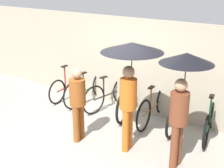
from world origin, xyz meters
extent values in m
plane|color=gray|center=(0.00, 0.00, 0.00)|extent=(30.00, 30.00, 0.00)
cube|color=gray|center=(0.00, 2.09, 1.13)|extent=(11.87, 0.12, 2.27)
torus|color=black|center=(-1.97, 2.25, 0.33)|extent=(0.09, 0.66, 0.66)
torus|color=black|center=(-1.90, 1.19, 0.33)|extent=(0.09, 0.66, 0.66)
cylinder|color=maroon|center=(-1.94, 1.72, 0.33)|extent=(0.11, 1.06, 0.04)
cylinder|color=maroon|center=(-1.92, 1.53, 0.63)|extent=(0.04, 0.04, 0.59)
cube|color=black|center=(-1.92, 1.53, 0.94)|extent=(0.10, 0.21, 0.03)
cylinder|color=maroon|center=(-1.97, 2.25, 0.69)|extent=(0.04, 0.04, 0.73)
cylinder|color=maroon|center=(-1.97, 2.25, 1.05)|extent=(0.44, 0.06, 0.03)
torus|color=black|center=(-1.26, 2.27, 0.37)|extent=(0.08, 0.75, 0.75)
torus|color=black|center=(-1.32, 1.19, 0.37)|extent=(0.08, 0.75, 0.75)
cylinder|color=#19662D|center=(-1.29, 1.73, 0.37)|extent=(0.09, 1.09, 0.04)
cylinder|color=#19662D|center=(-1.30, 1.54, 0.61)|extent=(0.04, 0.04, 0.47)
cube|color=black|center=(-1.30, 1.54, 0.86)|extent=(0.10, 0.20, 0.03)
cylinder|color=#19662D|center=(-1.26, 2.27, 0.70)|extent=(0.04, 0.04, 0.66)
cylinder|color=#19662D|center=(-1.26, 2.27, 1.03)|extent=(0.44, 0.05, 0.03)
torus|color=black|center=(-0.57, 2.26, 0.36)|extent=(0.15, 0.72, 0.73)
torus|color=black|center=(-0.73, 1.23, 0.36)|extent=(0.15, 0.72, 0.73)
cylinder|color=black|center=(-0.65, 1.74, 0.36)|extent=(0.19, 1.04, 0.04)
cylinder|color=black|center=(-0.67, 1.56, 0.60)|extent=(0.04, 0.04, 0.48)
cube|color=black|center=(-0.67, 1.56, 0.86)|extent=(0.12, 0.21, 0.03)
cylinder|color=black|center=(-0.57, 2.26, 0.67)|extent=(0.04, 0.04, 0.60)
cylinder|color=black|center=(-0.57, 2.26, 0.97)|extent=(0.44, 0.09, 0.03)
torus|color=black|center=(-0.11, 2.16, 0.37)|extent=(0.22, 0.74, 0.75)
torus|color=black|center=(0.11, 1.20, 0.37)|extent=(0.22, 0.74, 0.75)
cylinder|color=maroon|center=(0.00, 1.68, 0.37)|extent=(0.25, 0.96, 0.04)
cylinder|color=maroon|center=(0.04, 1.51, 0.63)|extent=(0.04, 0.04, 0.51)
cube|color=black|center=(0.04, 1.51, 0.89)|extent=(0.13, 0.21, 0.03)
cylinder|color=maroon|center=(-0.11, 2.16, 0.69)|extent=(0.04, 0.04, 0.63)
cylinder|color=maroon|center=(-0.11, 2.16, 1.00)|extent=(0.44, 0.12, 0.03)
torus|color=black|center=(0.61, 2.23, 0.36)|extent=(0.10, 0.72, 0.72)
torus|color=black|center=(0.69, 1.15, 0.36)|extent=(0.10, 0.72, 0.72)
cylinder|color=brown|center=(0.65, 1.69, 0.36)|extent=(0.12, 1.09, 0.04)
cylinder|color=brown|center=(0.66, 1.50, 0.62)|extent=(0.04, 0.04, 0.52)
cube|color=black|center=(0.66, 1.50, 0.90)|extent=(0.10, 0.21, 0.03)
cylinder|color=brown|center=(0.61, 2.23, 0.73)|extent=(0.04, 0.04, 0.73)
cylinder|color=brown|center=(0.61, 2.23, 1.09)|extent=(0.44, 0.06, 0.03)
torus|color=black|center=(1.27, 2.29, 0.34)|extent=(0.09, 0.68, 0.68)
torus|color=black|center=(1.32, 1.22, 0.34)|extent=(0.09, 0.68, 0.68)
cylinder|color=#19662D|center=(1.29, 1.75, 0.34)|extent=(0.09, 1.06, 0.04)
cylinder|color=#19662D|center=(1.30, 1.57, 0.62)|extent=(0.04, 0.04, 0.56)
cube|color=black|center=(1.30, 1.57, 0.91)|extent=(0.10, 0.20, 0.03)
cylinder|color=#19662D|center=(1.27, 2.29, 0.65)|extent=(0.04, 0.04, 0.62)
cylinder|color=#19662D|center=(1.27, 2.29, 0.96)|extent=(0.44, 0.05, 0.03)
torus|color=black|center=(1.85, 2.17, 0.34)|extent=(0.18, 0.69, 0.69)
torus|color=black|center=(2.02, 1.23, 0.34)|extent=(0.18, 0.69, 0.69)
cylinder|color=#19662D|center=(1.94, 1.70, 0.34)|extent=(0.21, 0.94, 0.04)
cylinder|color=#19662D|center=(1.97, 1.53, 0.65)|extent=(0.04, 0.04, 0.61)
cube|color=black|center=(1.97, 1.53, 0.97)|extent=(0.12, 0.21, 0.03)
cylinder|color=#19662D|center=(1.85, 2.17, 0.67)|extent=(0.04, 0.04, 0.66)
cylinder|color=#19662D|center=(1.85, 2.17, 1.00)|extent=(0.44, 0.11, 0.03)
cylinder|color=brown|center=(-0.20, -0.02, 0.39)|extent=(0.13, 0.13, 0.78)
cylinder|color=brown|center=(-0.22, 0.16, 0.39)|extent=(0.13, 0.13, 0.78)
cylinder|color=brown|center=(-0.21, 0.07, 1.05)|extent=(0.32, 0.32, 0.53)
sphere|color=tan|center=(-0.21, 0.07, 1.43)|extent=(0.20, 0.20, 0.20)
cylinder|color=#B25619|center=(0.80, 0.24, 0.43)|extent=(0.13, 0.13, 0.86)
cylinder|color=#B25619|center=(0.78, 0.42, 0.43)|extent=(0.13, 0.13, 0.86)
cylinder|color=#B25619|center=(0.79, 0.33, 1.15)|extent=(0.32, 0.32, 0.58)
sphere|color=#997051|center=(0.79, 0.33, 1.57)|extent=(0.22, 0.22, 0.22)
cylinder|color=#332D28|center=(0.77, 0.47, 1.54)|extent=(0.02, 0.02, 0.72)
cone|color=black|center=(0.77, 0.47, 1.99)|extent=(1.15, 1.15, 0.18)
cylinder|color=brown|center=(1.79, 0.24, 0.42)|extent=(0.13, 0.13, 0.83)
cylinder|color=brown|center=(1.80, 0.42, 0.42)|extent=(0.13, 0.13, 0.83)
cylinder|color=brown|center=(1.79, 0.33, 1.12)|extent=(0.32, 0.32, 0.57)
sphere|color=tan|center=(1.79, 0.33, 1.53)|extent=(0.22, 0.22, 0.22)
cylinder|color=#332D28|center=(1.80, 0.47, 1.50)|extent=(0.02, 0.02, 0.71)
cone|color=black|center=(1.80, 0.47, 1.95)|extent=(0.90, 0.90, 0.18)
camera|label=1|loc=(3.58, -4.22, 3.23)|focal=50.00mm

